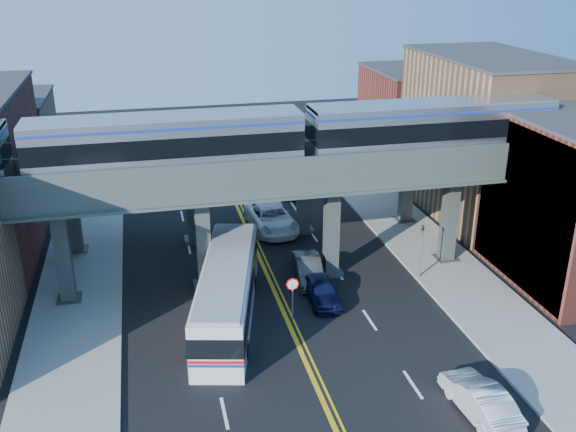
# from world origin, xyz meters

# --- Properties ---
(ground) EXTENTS (120.00, 120.00, 0.00)m
(ground) POSITION_xyz_m (0.00, 0.00, 0.00)
(ground) COLOR black
(ground) RESTS_ON ground
(sidewalk_west) EXTENTS (5.00, 70.00, 0.16)m
(sidewalk_west) POSITION_xyz_m (-11.50, 10.00, 0.08)
(sidewalk_west) COLOR gray
(sidewalk_west) RESTS_ON ground
(sidewalk_east) EXTENTS (5.00, 70.00, 0.16)m
(sidewalk_east) POSITION_xyz_m (11.50, 10.00, 0.08)
(sidewalk_east) COLOR gray
(sidewalk_east) RESTS_ON ground
(building_west_c) EXTENTS (8.00, 10.00, 8.00)m
(building_west_c) POSITION_xyz_m (-18.50, 29.00, 4.00)
(building_west_c) COLOR olive
(building_west_c) RESTS_ON ground
(building_east_b) EXTENTS (8.00, 14.00, 12.00)m
(building_east_b) POSITION_xyz_m (18.50, 16.00, 6.00)
(building_east_b) COLOR olive
(building_east_b) RESTS_ON ground
(building_east_c) EXTENTS (8.00, 10.00, 9.00)m
(building_east_c) POSITION_xyz_m (18.50, 29.00, 4.50)
(building_east_c) COLOR maroon
(building_east_c) RESTS_ON ground
(mural_panel) EXTENTS (0.10, 9.50, 9.50)m
(mural_panel) POSITION_xyz_m (14.55, 4.00, 4.75)
(mural_panel) COLOR teal
(mural_panel) RESTS_ON ground
(elevated_viaduct_near) EXTENTS (52.00, 3.60, 7.40)m
(elevated_viaduct_near) POSITION_xyz_m (0.00, 8.00, 6.47)
(elevated_viaduct_near) COLOR #38413F
(elevated_viaduct_near) RESTS_ON ground
(elevated_viaduct_far) EXTENTS (52.00, 3.60, 7.40)m
(elevated_viaduct_far) POSITION_xyz_m (0.00, 15.00, 6.47)
(elevated_viaduct_far) COLOR #38413F
(elevated_viaduct_far) RESTS_ON ground
(transit_train) EXTENTS (46.97, 2.94, 3.43)m
(transit_train) POSITION_xyz_m (-5.73, 8.00, 9.26)
(transit_train) COLOR black
(transit_train) RESTS_ON elevated_viaduct_near
(stop_sign) EXTENTS (0.76, 0.09, 2.63)m
(stop_sign) POSITION_xyz_m (0.30, 3.00, 1.76)
(stop_sign) COLOR slate
(stop_sign) RESTS_ON ground
(traffic_signal) EXTENTS (0.15, 0.18, 4.10)m
(traffic_signal) POSITION_xyz_m (9.20, 6.00, 2.30)
(traffic_signal) COLOR slate
(traffic_signal) RESTS_ON ground
(transit_bus) EXTENTS (5.45, 12.49, 3.14)m
(transit_bus) POSITION_xyz_m (-3.16, 3.99, 1.61)
(transit_bus) COLOR silver
(transit_bus) RESTS_ON ground
(car_lane_a) EXTENTS (1.74, 4.27, 1.45)m
(car_lane_a) POSITION_xyz_m (2.46, 4.72, 0.73)
(car_lane_a) COLOR black
(car_lane_a) RESTS_ON ground
(car_lane_b) EXTENTS (2.00, 4.59, 1.47)m
(car_lane_b) POSITION_xyz_m (2.40, 7.43, 0.73)
(car_lane_b) COLOR #313133
(car_lane_b) RESTS_ON ground
(car_lane_c) EXTENTS (3.38, 6.54, 1.76)m
(car_lane_c) POSITION_xyz_m (1.80, 15.95, 0.88)
(car_lane_c) COLOR white
(car_lane_c) RESTS_ON ground
(car_lane_d) EXTENTS (2.38, 5.29, 1.51)m
(car_lane_d) POSITION_xyz_m (4.94, 23.53, 0.75)
(car_lane_d) COLOR #98989C
(car_lane_d) RESTS_ON ground
(car_parked_curb) EXTENTS (1.93, 4.74, 1.53)m
(car_parked_curb) POSITION_xyz_m (6.50, -6.58, 0.76)
(car_parked_curb) COLOR silver
(car_parked_curb) RESTS_ON ground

